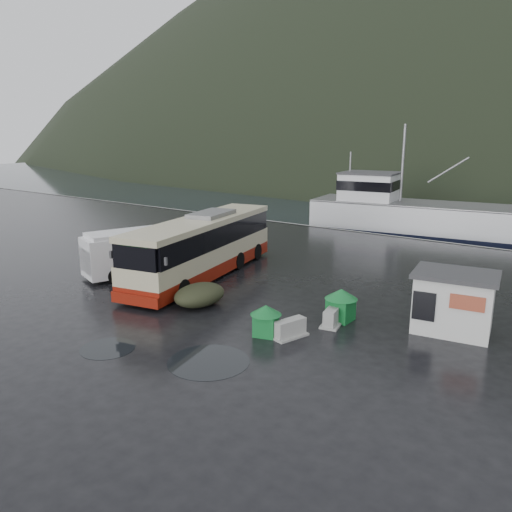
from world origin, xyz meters
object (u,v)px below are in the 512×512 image
Objects in this scene: coach_bus at (204,275)px; dome_tent at (200,305)px; white_van at (140,274)px; waste_bin_left at (266,335)px; waste_bin_right at (340,320)px; jersey_barrier_a at (290,337)px; jersey_barrier_b at (332,324)px; fishing_trawler at (432,225)px; ticket_kiosk at (451,331)px.

coach_bus is 4.69× the size of dome_tent.
white_van is 11.90m from waste_bin_left.
jersey_barrier_a is at bearing -105.49° from waste_bin_right.
coach_bus is 8.42× the size of jersey_barrier_b.
waste_bin_left reaches higher than jersey_barrier_b.
waste_bin_right is 0.97× the size of jersey_barrier_a.
waste_bin_left is (11.45, -3.23, 0.00)m from white_van.
coach_bus is at bearing 147.44° from waste_bin_left.
white_van is at bearing -161.41° from coach_bus.
waste_bin_left is at bearing 3.32° from white_van.
fishing_trawler is (-4.24, 26.87, 0.00)m from waste_bin_right.
dome_tent is at bearing 166.77° from waste_bin_left.
jersey_barrier_a is at bearing -7.08° from dome_tent.
ticket_kiosk is (6.12, 4.96, 0.00)m from waste_bin_left.
coach_bus reaches higher than jersey_barrier_b.
waste_bin_left is 0.39× the size of ticket_kiosk.
coach_bus is at bearing 49.39° from white_van.
waste_bin_right is 3.06m from jersey_barrier_a.
jersey_barrier_b is at bearing -93.71° from waste_bin_right.
jersey_barrier_b is at bearing -89.07° from fishing_trawler.
dome_tent is (-6.45, -2.25, 0.00)m from waste_bin_right.
coach_bus reaches higher than dome_tent.
dome_tent is at bearing -61.90° from coach_bus.
white_van is at bearing 177.63° from jersey_barrier_b.
white_van is 0.25× the size of fishing_trawler.
jersey_barrier_b is (-0.04, -0.68, 0.00)m from waste_bin_right.
white_van is 7.06m from dome_tent.
jersey_barrier_a is at bearing -39.59° from coach_bus.
white_van is 17.65m from ticket_kiosk.
fishing_trawler reaches higher than dome_tent.
waste_bin_right is (1.74, 3.36, 0.00)m from waste_bin_left.
waste_bin_right is at bearing 62.70° from waste_bin_left.
dome_tent is 5.68m from jersey_barrier_a.
white_van is 13.18m from waste_bin_right.
jersey_barrier_b is (0.77, 2.28, 0.00)m from jersey_barrier_a.
white_van reaches higher than jersey_barrier_a.
coach_bus is at bearing 129.83° from dome_tent.
coach_bus is 8.83× the size of waste_bin_right.
jersey_barrier_a is at bearing 24.05° from waste_bin_left.
coach_bus reaches higher than waste_bin_right.
coach_bus is 0.50× the size of fishing_trawler.
coach_bus is 10.21m from jersey_barrier_a.
dome_tent reaches higher than jersey_barrier_a.
waste_bin_right reaches higher than jersey_barrier_b.
waste_bin_right is 0.06× the size of fishing_trawler.
white_van is at bearing 177.37° from ticket_kiosk.
dome_tent is at bearing -166.17° from jersey_barrier_b.
white_van is at bearing 164.25° from waste_bin_left.
coach_bus is 3.91× the size of ticket_kiosk.
waste_bin_right is 27.21m from fishing_trawler.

